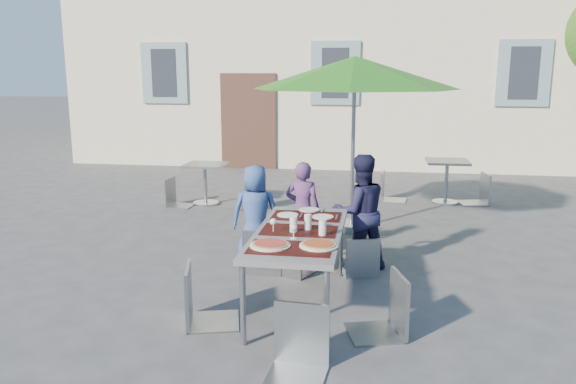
% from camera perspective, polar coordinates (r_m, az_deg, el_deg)
% --- Properties ---
extents(ground, '(90.00, 90.00, 0.00)m').
position_cam_1_polar(ground, '(5.84, -1.22, -10.16)').
color(ground, '#404043').
rests_on(ground, ground).
extents(dining_table, '(0.80, 1.85, 0.76)m').
position_cam_1_polar(dining_table, '(5.30, 1.13, -4.51)').
color(dining_table, '#49494F').
rests_on(dining_table, ground).
extents(pizza_near_left, '(0.35, 0.35, 0.03)m').
position_cam_1_polar(pizza_near_left, '(4.80, -1.83, -5.34)').
color(pizza_near_left, white).
rests_on(pizza_near_left, dining_table).
extents(pizza_near_right, '(0.33, 0.33, 0.03)m').
position_cam_1_polar(pizza_near_right, '(4.80, 3.13, -5.37)').
color(pizza_near_right, white).
rests_on(pizza_near_right, dining_table).
extents(glassware, '(0.53, 0.37, 0.15)m').
position_cam_1_polar(glassware, '(5.18, 1.52, -3.36)').
color(glassware, silver).
rests_on(glassware, dining_table).
extents(place_settings, '(0.63, 0.50, 0.01)m').
position_cam_1_polar(place_settings, '(5.87, 1.94, -2.21)').
color(place_settings, white).
rests_on(place_settings, dining_table).
extents(child_0, '(0.60, 0.42, 1.16)m').
position_cam_1_polar(child_0, '(6.61, -3.30, -2.20)').
color(child_0, '#324D8B').
rests_on(child_0, ground).
extents(child_1, '(0.46, 0.34, 1.18)m').
position_cam_1_polar(child_1, '(6.75, 1.51, -1.82)').
color(child_1, '#553165').
rests_on(child_1, ground).
extents(child_2, '(0.73, 0.59, 1.32)m').
position_cam_1_polar(child_2, '(6.40, 7.33, -2.02)').
color(child_2, '#1A1A39').
rests_on(child_2, ground).
extents(chair_0, '(0.45, 0.45, 0.98)m').
position_cam_1_polar(chair_0, '(6.21, -2.56, -3.21)').
color(chair_0, gray).
rests_on(chair_0, ground).
extents(chair_1, '(0.56, 0.56, 0.95)m').
position_cam_1_polar(chair_1, '(6.16, 0.19, -3.46)').
color(chair_1, gray).
rests_on(chair_1, ground).
extents(chair_2, '(0.47, 0.48, 0.85)m').
position_cam_1_polar(chair_2, '(6.18, 7.47, -4.15)').
color(chair_2, '#90979B').
rests_on(chair_2, ground).
extents(chair_3, '(0.56, 0.55, 1.02)m').
position_cam_1_polar(chair_3, '(5.01, -9.00, -6.79)').
color(chair_3, gray).
rests_on(chair_3, ground).
extents(chair_4, '(0.56, 0.55, 1.01)m').
position_cam_1_polar(chair_4, '(4.84, 10.18, -7.61)').
color(chair_4, gray).
rests_on(chair_4, ground).
extents(chair_5, '(0.46, 0.47, 0.97)m').
position_cam_1_polar(chair_5, '(4.18, 1.12, -10.99)').
color(chair_5, gray).
rests_on(chair_5, ground).
extents(patio_umbrella, '(2.84, 2.84, 2.43)m').
position_cam_1_polar(patio_umbrella, '(7.84, 6.80, 11.83)').
color(patio_umbrella, '#B7BAC0').
rests_on(patio_umbrella, ground).
extents(cafe_table_0, '(0.65, 0.65, 0.70)m').
position_cam_1_polar(cafe_table_0, '(9.62, -8.41, 1.45)').
color(cafe_table_0, '#B7BAC0').
rests_on(cafe_table_0, ground).
extents(bg_chair_l_0, '(0.44, 0.43, 0.91)m').
position_cam_1_polar(bg_chair_l_0, '(9.57, -11.45, 1.70)').
color(bg_chair_l_0, gray).
rests_on(bg_chair_l_0, ground).
extents(bg_chair_r_0, '(0.48, 0.48, 0.90)m').
position_cam_1_polar(bg_chair_r_0, '(9.25, -3.65, 1.52)').
color(bg_chair_r_0, gray).
rests_on(bg_chair_r_0, ground).
extents(cafe_table_1, '(0.70, 0.70, 0.75)m').
position_cam_1_polar(cafe_table_1, '(9.94, 15.82, 1.77)').
color(cafe_table_1, '#B7BAC0').
rests_on(cafe_table_1, ground).
extents(bg_chair_l_1, '(0.48, 0.47, 0.96)m').
position_cam_1_polar(bg_chair_l_1, '(9.95, 10.21, 2.33)').
color(bg_chair_l_1, '#94979F').
rests_on(bg_chair_l_1, ground).
extents(bg_chair_r_1, '(0.51, 0.51, 0.99)m').
position_cam_1_polar(bg_chair_r_1, '(10.10, 18.96, 2.12)').
color(bg_chair_r_1, '#91989C').
rests_on(bg_chair_r_1, ground).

